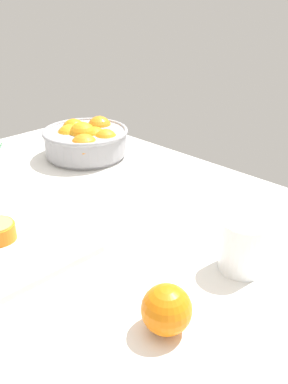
# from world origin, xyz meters

# --- Properties ---
(ground_plane) EXTENTS (1.42, 0.84, 0.03)m
(ground_plane) POSITION_xyz_m (0.00, 0.00, -0.01)
(ground_plane) COLOR white
(fruit_bowl) EXTENTS (0.26, 0.26, 0.11)m
(fruit_bowl) POSITION_xyz_m (-0.37, 0.19, 0.05)
(fruit_bowl) COLOR #99999E
(fruit_bowl) RESTS_ON ground_plane
(juice_glass) EXTENTS (0.08, 0.08, 0.10)m
(juice_glass) POSITION_xyz_m (0.27, 0.04, 0.05)
(juice_glass) COLOR white
(juice_glass) RESTS_ON ground_plane
(cutting_board) EXTENTS (0.35, 0.25, 0.01)m
(cutting_board) POSITION_xyz_m (-0.12, -0.22, 0.01)
(cutting_board) COLOR beige
(cutting_board) RESTS_ON ground_plane
(loose_orange_1) EXTENTS (0.08, 0.08, 0.08)m
(loose_orange_1) POSITION_xyz_m (0.28, -0.17, 0.04)
(loose_orange_1) COLOR orange
(loose_orange_1) RESTS_ON ground_plane
(herb_sprig_0) EXTENTS (0.07, 0.06, 0.01)m
(herb_sprig_0) POSITION_xyz_m (-0.64, 0.04, 0.00)
(herb_sprig_0) COLOR #3B7F46
(herb_sprig_0) RESTS_ON ground_plane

